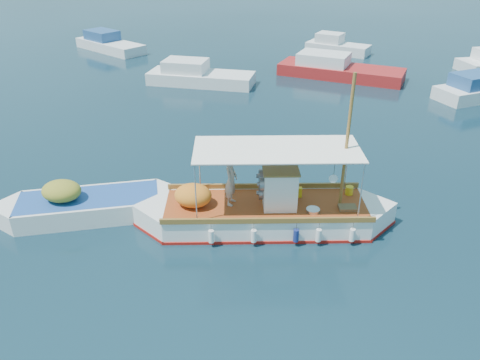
# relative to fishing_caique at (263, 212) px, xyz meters

# --- Properties ---
(ground) EXTENTS (160.00, 160.00, 0.00)m
(ground) POSITION_rel_fishing_caique_xyz_m (-0.03, 0.04, -0.51)
(ground) COLOR black
(ground) RESTS_ON ground
(fishing_caique) EXTENTS (9.06, 4.06, 5.69)m
(fishing_caique) POSITION_rel_fishing_caique_xyz_m (0.00, 0.00, 0.00)
(fishing_caique) COLOR white
(fishing_caique) RESTS_ON ground
(dinghy) EXTENTS (6.35, 3.79, 1.69)m
(dinghy) POSITION_rel_fishing_caique_xyz_m (-6.40, -0.81, -0.15)
(dinghy) COLOR white
(dinghy) RESTS_ON ground
(bg_boat_nw) EXTENTS (7.14, 2.43, 1.80)m
(bg_boat_nw) POSITION_rel_fishing_caique_xyz_m (-7.45, 16.13, -0.01)
(bg_boat_nw) COLOR silver
(bg_boat_nw) RESTS_ON ground
(bg_boat_n) EXTENTS (9.06, 4.49, 1.80)m
(bg_boat_n) POSITION_rel_fishing_caique_xyz_m (1.72, 19.99, -0.01)
(bg_boat_n) COLOR maroon
(bg_boat_n) RESTS_ON ground
(bg_boat_far_w) EXTENTS (7.40, 5.45, 1.80)m
(bg_boat_far_w) POSITION_rel_fishing_caique_xyz_m (-18.08, 24.11, -0.01)
(bg_boat_far_w) COLOR silver
(bg_boat_far_w) RESTS_ON ground
(bg_boat_far_n) EXTENTS (5.62, 3.49, 1.80)m
(bg_boat_far_n) POSITION_rel_fishing_caique_xyz_m (1.33, 27.53, -0.01)
(bg_boat_far_n) COLOR silver
(bg_boat_far_n) RESTS_ON ground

